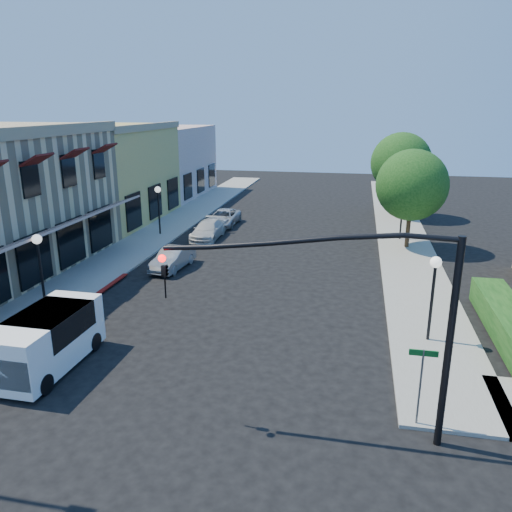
% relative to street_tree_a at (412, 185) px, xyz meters
% --- Properties ---
extents(ground, '(120.00, 120.00, 0.00)m').
position_rel_street_tree_a_xyz_m(ground, '(-8.80, -22.00, -4.19)').
color(ground, black).
rests_on(ground, ground).
extents(sidewalk_left, '(3.50, 50.00, 0.12)m').
position_rel_street_tree_a_xyz_m(sidewalk_left, '(-17.55, 5.00, -4.13)').
color(sidewalk_left, gray).
rests_on(sidewalk_left, ground).
extents(sidewalk_right, '(3.50, 50.00, 0.12)m').
position_rel_street_tree_a_xyz_m(sidewalk_right, '(-0.05, 5.00, -4.13)').
color(sidewalk_right, gray).
rests_on(sidewalk_right, ground).
extents(curb_red_strip, '(0.25, 10.00, 0.06)m').
position_rel_street_tree_a_xyz_m(curb_red_strip, '(-15.70, -14.00, -4.19)').
color(curb_red_strip, maroon).
rests_on(curb_red_strip, ground).
extents(yellow_stucco_building, '(10.00, 12.00, 7.60)m').
position_rel_street_tree_a_xyz_m(yellow_stucco_building, '(-24.30, 4.00, -0.39)').
color(yellow_stucco_building, '#D2BD5E').
rests_on(yellow_stucco_building, ground).
extents(pink_stucco_building, '(10.00, 12.00, 7.00)m').
position_rel_street_tree_a_xyz_m(pink_stucco_building, '(-24.30, 16.00, -0.69)').
color(pink_stucco_building, tan).
rests_on(pink_stucco_building, ground).
extents(hedge, '(1.40, 8.00, 1.10)m').
position_rel_street_tree_a_xyz_m(hedge, '(2.90, -13.00, -4.19)').
color(hedge, '#123F12').
rests_on(hedge, ground).
extents(street_tree_a, '(4.56, 4.56, 6.48)m').
position_rel_street_tree_a_xyz_m(street_tree_a, '(0.00, 0.00, 0.00)').
color(street_tree_a, '#312213').
rests_on(street_tree_a, ground).
extents(street_tree_b, '(4.94, 4.94, 7.02)m').
position_rel_street_tree_a_xyz_m(street_tree_b, '(0.00, 10.00, 0.35)').
color(street_tree_b, '#312213').
rests_on(street_tree_b, ground).
extents(signal_mast_arm, '(8.01, 0.39, 6.00)m').
position_rel_street_tree_a_xyz_m(signal_mast_arm, '(-2.94, -20.50, -0.11)').
color(signal_mast_arm, black).
rests_on(signal_mast_arm, ground).
extents(street_name_sign, '(0.80, 0.06, 2.50)m').
position_rel_street_tree_a_xyz_m(street_name_sign, '(-1.30, -19.80, -2.50)').
color(street_name_sign, '#595B5E').
rests_on(street_name_sign, ground).
extents(lamppost_left_near, '(0.44, 0.44, 3.57)m').
position_rel_street_tree_a_xyz_m(lamppost_left_near, '(-17.30, -14.00, -1.46)').
color(lamppost_left_near, black).
rests_on(lamppost_left_near, ground).
extents(lamppost_left_far, '(0.44, 0.44, 3.57)m').
position_rel_street_tree_a_xyz_m(lamppost_left_far, '(-17.30, 0.00, -1.46)').
color(lamppost_left_far, black).
rests_on(lamppost_left_far, ground).
extents(lamppost_right_near, '(0.44, 0.44, 3.57)m').
position_rel_street_tree_a_xyz_m(lamppost_right_near, '(-0.30, -14.00, -1.46)').
color(lamppost_right_near, black).
rests_on(lamppost_right_near, ground).
extents(lamppost_right_far, '(0.44, 0.44, 3.57)m').
position_rel_street_tree_a_xyz_m(lamppost_right_far, '(-0.30, 2.00, -1.46)').
color(lamppost_right_far, black).
rests_on(lamppost_right_far, ground).
extents(white_van, '(2.09, 4.64, 2.05)m').
position_rel_street_tree_a_xyz_m(white_van, '(-13.93, -18.90, -3.01)').
color(white_van, white).
rests_on(white_van, ground).
extents(parked_car_a, '(1.37, 3.17, 1.07)m').
position_rel_street_tree_a_xyz_m(parked_car_a, '(-15.00, -16.00, -3.66)').
color(parked_car_a, black).
rests_on(parked_car_a, ground).
extents(parked_car_b, '(1.67, 3.87, 1.24)m').
position_rel_street_tree_a_xyz_m(parked_car_b, '(-13.60, -7.18, -3.58)').
color(parked_car_b, '#949598').
rests_on(parked_car_b, ground).
extents(parked_car_c, '(1.77, 4.32, 1.25)m').
position_rel_street_tree_a_xyz_m(parked_car_c, '(-13.60, -0.25, -3.57)').
color(parked_car_c, '#BDBDBB').
rests_on(parked_car_c, ground).
extents(parked_car_d, '(2.04, 4.40, 1.22)m').
position_rel_street_tree_a_xyz_m(parked_car_d, '(-13.60, 4.00, -3.58)').
color(parked_car_d, '#B3B4B8').
rests_on(parked_car_d, ground).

